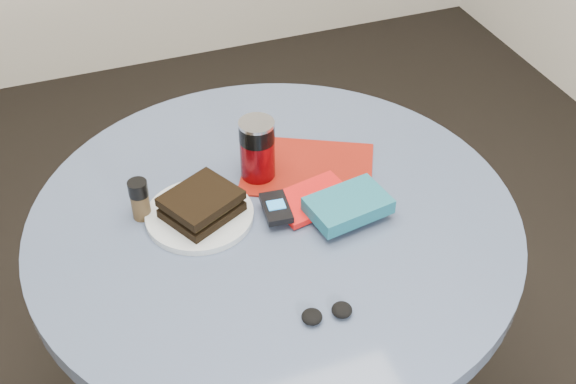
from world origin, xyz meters
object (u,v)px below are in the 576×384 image
object	(u,v)px
plate	(200,215)
sandwich	(201,204)
pepper_grinder	(140,199)
table	(275,270)
magazine	(308,169)
novel	(348,205)
mp3_player	(276,208)
red_book	(313,199)
headphones	(327,313)
soda_can	(257,150)

from	to	relation	value
plate	sandwich	xyz separation A→B (m)	(0.01, -0.00, 0.03)
pepper_grinder	table	bearing A→B (deg)	-18.93
magazine	novel	size ratio (longest dim) A/B	1.76
novel	mp3_player	size ratio (longest dim) A/B	1.67
table	red_book	xyz separation A→B (m)	(0.09, 0.00, 0.17)
headphones	pepper_grinder	bearing A→B (deg)	123.70
plate	pepper_grinder	size ratio (longest dim) A/B	2.44
sandwich	mp3_player	xyz separation A→B (m)	(0.14, -0.05, -0.01)
plate	pepper_grinder	world-z (taller)	pepper_grinder
headphones	plate	bearing A→B (deg)	113.21
red_book	mp3_player	world-z (taller)	mp3_player
table	red_book	world-z (taller)	red_book
soda_can	table	bearing A→B (deg)	-93.91
plate	magazine	size ratio (longest dim) A/B	0.78
table	magazine	world-z (taller)	magazine
pepper_grinder	novel	world-z (taller)	pepper_grinder
plate	soda_can	size ratio (longest dim) A/B	1.55
magazine	headphones	distance (m)	0.41
mp3_player	headphones	bearing A→B (deg)	-90.97
soda_can	headphones	bearing A→B (deg)	-91.76
table	novel	size ratio (longest dim) A/B	6.30
magazine	sandwich	bearing A→B (deg)	-136.92
magazine	pepper_grinder	bearing A→B (deg)	-148.97
pepper_grinder	headphones	bearing A→B (deg)	-56.30
soda_can	red_book	size ratio (longest dim) A/B	0.89
soda_can	mp3_player	bearing A→B (deg)	-93.34
plate	sandwich	world-z (taller)	sandwich
magazine	headphones	bearing A→B (deg)	-79.74
mp3_player	magazine	bearing A→B (deg)	46.18
red_book	soda_can	bearing A→B (deg)	110.38
soda_can	pepper_grinder	distance (m)	0.27
pepper_grinder	red_book	distance (m)	0.35
mp3_player	plate	bearing A→B (deg)	160.11
plate	sandwich	distance (m)	0.03
red_book	plate	bearing A→B (deg)	159.09
plate	headphones	xyz separation A→B (m)	(0.14, -0.33, 0.00)
sandwich	novel	world-z (taller)	sandwich
sandwich	soda_can	xyz separation A→B (m)	(0.15, 0.09, 0.03)
table	magazine	xyz separation A→B (m)	(0.12, 0.11, 0.17)
sandwich	soda_can	size ratio (longest dim) A/B	1.25
novel	red_book	bearing A→B (deg)	117.47
pepper_grinder	magazine	xyz separation A→B (m)	(0.37, 0.02, -0.04)
red_book	novel	distance (m)	0.08
plate	red_book	distance (m)	0.23
pepper_grinder	red_book	xyz separation A→B (m)	(0.34, -0.08, -0.03)
magazine	table	bearing A→B (deg)	-109.33
magazine	novel	world-z (taller)	novel
novel	headphones	xyz separation A→B (m)	(-0.14, -0.22, -0.02)
pepper_grinder	magazine	distance (m)	0.37
sandwich	pepper_grinder	xyz separation A→B (m)	(-0.11, 0.05, 0.01)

